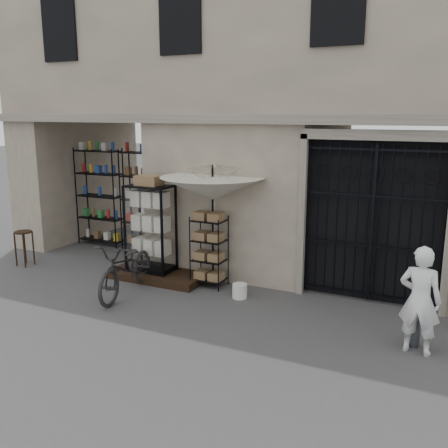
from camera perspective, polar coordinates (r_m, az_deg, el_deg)
The scene contains 14 objects.
ground at distance 8.13m, azimuth 0.82°, elevation -11.85°, with size 80.00×80.00×0.00m, color black.
main_building at distance 11.21m, azimuth 9.99°, elevation 18.25°, with size 14.00×4.00×9.00m, color tan.
shop_recess at distance 12.32m, azimuth -12.82°, elevation 3.60°, with size 3.00×1.70×3.00m, color black.
shop_shelving at distance 12.78m, azimuth -11.55°, elevation 2.84°, with size 2.70×0.50×2.50m, color black.
iron_gate at distance 9.28m, azimuth 16.77°, elevation 0.47°, with size 2.50×0.21×3.00m.
step_platform at distance 10.46m, azimuth -7.60°, elevation -5.83°, with size 2.00×0.90×0.15m, color black.
display_cabinet at distance 10.34m, azimuth -8.39°, elevation -1.02°, with size 0.98×0.70×1.94m.
wire_rack at distance 9.79m, azimuth -1.70°, elevation -3.24°, with size 0.68×0.53×1.41m.
market_umbrella at distance 9.57m, azimuth -1.32°, elevation 4.81°, with size 2.18×2.20×2.87m.
white_bucket at distance 9.33m, azimuth 1.81°, elevation -7.65°, with size 0.28×0.28×0.27m, color silver.
bicycle at distance 9.73m, azimuth -10.91°, elevation -7.86°, with size 0.70×1.05×2.01m, color black.
wooden_stool at distance 12.03m, azimuth -21.85°, elevation -2.50°, with size 0.42×0.42×0.79m.
steel_bollard at distance 7.91m, azimuth 21.08°, elevation -10.28°, with size 0.15×0.15×0.81m, color #474B51.
shopkeeper at distance 7.91m, azimuth 21.01°, elevation -13.48°, with size 0.58×1.58×0.38m, color white.
Camera 1 is at (3.10, -6.71, 3.37)m, focal length 40.00 mm.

